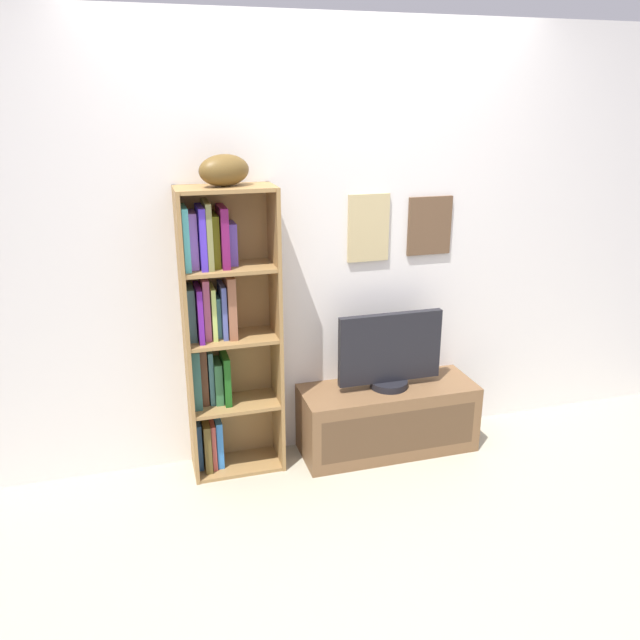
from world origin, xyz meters
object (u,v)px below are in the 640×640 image
television (390,352)px  tv_stand (388,418)px  football (224,170)px  bookshelf (220,329)px

television → tv_stand: bearing=-90.0°
football → tv_stand: bearing=-3.8°
football → tv_stand: 1.71m
football → bookshelf: bearing=152.9°
football → television: size_ratio=0.44×
tv_stand → television: (-0.00, 0.00, 0.42)m
bookshelf → tv_stand: bookshelf is taller
bookshelf → tv_stand: size_ratio=1.54×
bookshelf → football: football is taller
tv_stand → football: bearing=176.2°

